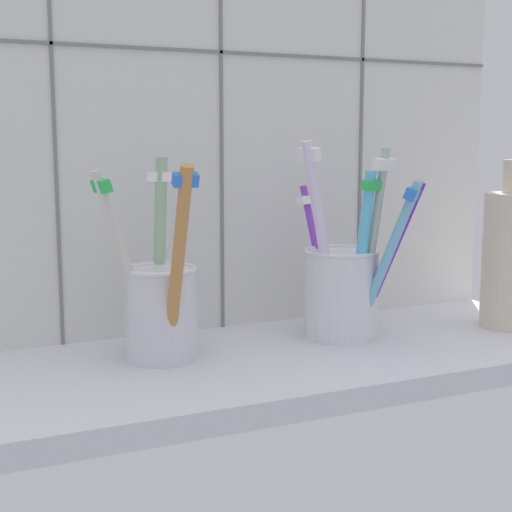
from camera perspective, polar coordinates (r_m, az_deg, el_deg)
name	(u,v)px	position (r cm, az deg, el deg)	size (l,w,h in cm)	color
counter_slab	(269,365)	(67.08, 1.00, -8.32)	(64.00, 22.00, 2.00)	silver
tile_wall_back	(217,122)	(75.16, -2.96, 10.12)	(64.00, 2.20, 45.00)	silver
toothbrush_cup_left	(161,303)	(64.82, -7.26, -3.60)	(9.17, 13.06, 17.27)	silver
toothbrush_cup_right	(344,284)	(71.81, 6.72, -2.15)	(11.07, 12.31, 18.80)	silver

